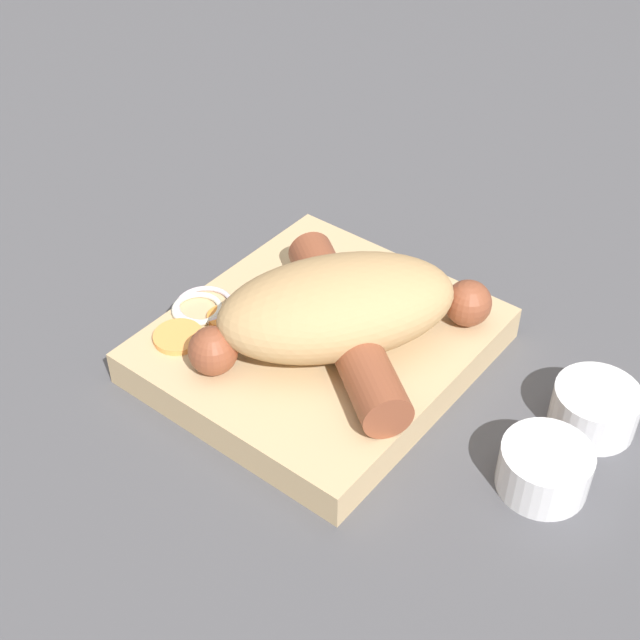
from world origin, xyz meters
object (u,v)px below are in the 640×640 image
(bread_roll, at_px, (334,310))
(condiment_cup_near, at_px, (544,470))
(sausage, at_px, (345,326))
(condiment_cup_far, at_px, (594,410))
(food_tray, at_px, (320,345))

(bread_roll, bearing_deg, condiment_cup_near, 89.57)
(sausage, xyz_separation_m, condiment_cup_near, (0.00, 0.15, -0.03))
(sausage, bearing_deg, bread_roll, -61.55)
(sausage, distance_m, condiment_cup_far, 0.17)
(bread_roll, distance_m, sausage, 0.01)
(bread_roll, xyz_separation_m, condiment_cup_near, (0.00, 0.16, -0.04))
(bread_roll, bearing_deg, condiment_cup_far, 111.36)
(bread_roll, relative_size, sausage, 1.03)
(food_tray, bearing_deg, sausage, 88.56)
(sausage, bearing_deg, condiment_cup_far, 111.04)
(bread_roll, relative_size, condiment_cup_near, 3.26)
(bread_roll, bearing_deg, food_tray, -105.75)
(condiment_cup_far, bearing_deg, condiment_cup_near, -1.74)
(food_tray, relative_size, condiment_cup_near, 3.86)
(food_tray, xyz_separation_m, bread_roll, (0.00, 0.01, 0.04))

